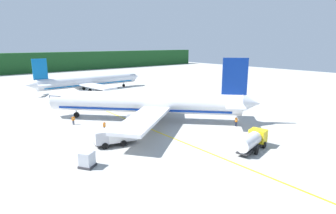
# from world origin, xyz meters

# --- Properties ---
(ground) EXTENTS (240.00, 320.00, 0.20)m
(ground) POSITION_xyz_m (0.00, 48.00, -0.10)
(ground) COLOR #A8A8A3
(distant_treeline) EXTENTS (216.00, 6.00, 9.90)m
(distant_treeline) POSITION_xyz_m (0.00, 127.20, 4.95)
(distant_treeline) COLOR #19471E
(distant_treeline) RESTS_ON ground
(airliner_foreground) EXTENTS (31.30, 33.00, 11.90)m
(airliner_foreground) POSITION_xyz_m (-2.23, 19.85, 3.39)
(airliner_foreground) COLOR white
(airliner_foreground) RESTS_ON ground
(airliner_mid_apron) EXTENTS (36.14, 30.11, 10.33)m
(airliner_mid_apron) POSITION_xyz_m (3.15, 58.74, 2.94)
(airliner_mid_apron) COLOR silver
(airliner_mid_apron) RESTS_ON ground
(service_truck_fuel) EXTENTS (6.25, 3.64, 2.44)m
(service_truck_fuel) POSITION_xyz_m (-13.18, 12.25, 1.42)
(service_truck_fuel) COLOR silver
(service_truck_fuel) RESTS_ON ground
(service_truck_baggage) EXTENTS (6.77, 3.28, 2.40)m
(service_truck_baggage) POSITION_xyz_m (0.32, -1.46, 1.40)
(service_truck_baggage) COLOR yellow
(service_truck_baggage) RESTS_ON ground
(cargo_container_near) EXTENTS (2.27, 2.27, 2.01)m
(cargo_container_near) POSITION_xyz_m (-19.28, 7.85, 0.95)
(cargo_container_near) COLOR #333338
(cargo_container_near) RESTS_ON ground
(crew_marshaller) EXTENTS (0.63, 0.28, 1.61)m
(crew_marshaller) POSITION_xyz_m (-14.17, 25.99, 0.95)
(crew_marshaller) COLOR #191E33
(crew_marshaller) RESTS_ON ground
(crew_loader_left) EXTENTS (0.30, 0.62, 1.71)m
(crew_loader_left) POSITION_xyz_m (7.73, 6.70, 1.01)
(crew_loader_left) COLOR #191E33
(crew_loader_left) RESTS_ON ground
(crew_loader_right) EXTENTS (0.57, 0.41, 1.72)m
(crew_loader_right) POSITION_xyz_m (-11.66, 18.73, 1.02)
(crew_loader_right) COLOR #191E33
(crew_loader_right) RESTS_ON ground
(apron_guide_line) EXTENTS (0.30, 60.00, 0.01)m
(apron_guide_line) POSITION_xyz_m (-4.94, 15.27, 0.01)
(apron_guide_line) COLOR yellow
(apron_guide_line) RESTS_ON ground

